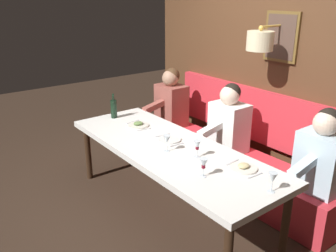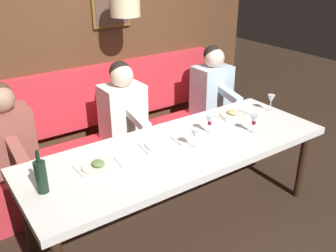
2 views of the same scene
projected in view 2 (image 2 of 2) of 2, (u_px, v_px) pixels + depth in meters
The scene contains 15 objects.
ground_plane at pixel (179, 220), 3.30m from camera, with size 12.00×12.00×0.00m, color #332319.
dining_table at pixel (180, 153), 3.02m from camera, with size 0.90×2.52×0.74m.
banquette_bench at pixel (128, 157), 3.87m from camera, with size 0.52×2.72×0.45m, color red.
back_wall_panel at pixel (96, 37), 3.82m from camera, with size 0.59×3.92×2.90m.
diner_nearest at pixel (212, 83), 4.19m from camera, with size 0.60×0.40×0.79m.
diner_near at pixel (123, 105), 3.60m from camera, with size 0.60×0.40×0.79m.
diner_middle at pixel (6, 133), 3.05m from camera, with size 0.60×0.40×0.79m.
place_setting_0 at pixel (233, 114), 3.55m from camera, with size 0.24×0.32×0.05m.
place_setting_1 at pixel (98, 165), 2.69m from camera, with size 0.24×0.32×0.05m.
place_setting_2 at pixel (160, 145), 3.00m from camera, with size 0.24×0.32×0.01m.
wine_glass_0 at pixel (254, 120), 3.17m from camera, with size 0.07×0.07×0.16m.
wine_glass_1 at pixel (271, 99), 3.61m from camera, with size 0.07×0.07×0.16m.
wine_glass_2 at pixel (195, 134), 2.92m from camera, with size 0.07×0.07×0.16m.
wine_glass_3 at pixel (210, 120), 3.17m from camera, with size 0.07×0.07×0.16m.
wine_bottle at pixel (41, 177), 2.37m from camera, with size 0.08×0.08×0.30m.
Camera 2 is at (-2.12, 1.59, 2.14)m, focal length 40.11 mm.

